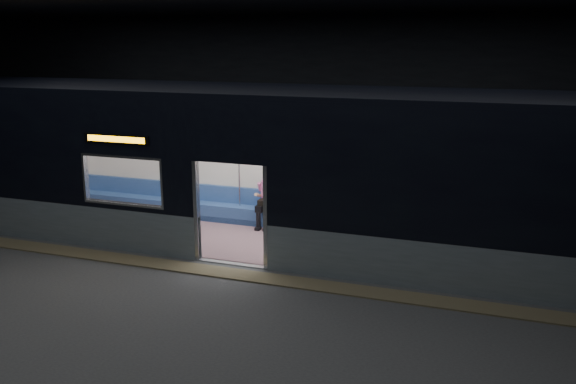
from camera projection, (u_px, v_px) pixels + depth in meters
The scene contains 7 objects.
station_floor at pixel (208, 284), 11.13m from camera, with size 24.00×14.00×0.01m, color #47494C.
station_envelope at pixel (201, 81), 10.23m from camera, with size 24.00×14.00×5.00m.
tactile_strip at pixel (221, 272), 11.63m from camera, with size 22.80×0.50×0.03m, color #8C7F59.
metro_car at pixel (259, 159), 13.00m from camera, with size 18.00×3.04×3.35m.
passenger at pixel (268, 196), 14.24m from camera, with size 0.40×0.67×1.33m.
handbag at pixel (264, 203), 14.08m from camera, with size 0.26×0.22×0.13m, color black.
transit_map at pixel (346, 168), 13.78m from camera, with size 1.09×0.03×0.71m, color white.
Camera 1 is at (4.81, -9.31, 4.35)m, focal length 38.00 mm.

